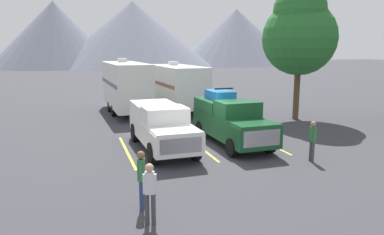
% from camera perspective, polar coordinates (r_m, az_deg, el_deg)
% --- Properties ---
extents(ground_plane, '(240.00, 240.00, 0.00)m').
position_cam_1_polar(ground_plane, '(16.97, 1.78, -5.03)').
color(ground_plane, '#38383D').
extents(pickup_truck_a, '(2.24, 5.91, 2.07)m').
position_cam_1_polar(pickup_truck_a, '(16.95, -4.84, -1.16)').
color(pickup_truck_a, white).
rests_on(pickup_truck_a, ground).
extents(pickup_truck_b, '(2.24, 5.82, 2.64)m').
position_cam_1_polar(pickup_truck_b, '(18.05, 5.97, -0.22)').
color(pickup_truck_b, '#144723').
rests_on(pickup_truck_b, ground).
extents(lot_stripe_a, '(0.12, 5.50, 0.01)m').
position_cam_1_polar(lot_stripe_a, '(16.93, -10.08, -5.21)').
color(lot_stripe_a, gold).
rests_on(lot_stripe_a, ground).
extents(lot_stripe_b, '(0.12, 5.50, 0.01)m').
position_cam_1_polar(lot_stripe_b, '(17.66, 0.97, -4.39)').
color(lot_stripe_b, gold).
rests_on(lot_stripe_b, ground).
extents(lot_stripe_c, '(0.12, 5.50, 0.01)m').
position_cam_1_polar(lot_stripe_c, '(18.97, 10.80, -3.52)').
color(lot_stripe_c, gold).
rests_on(lot_stripe_c, ground).
extents(camper_trailer_a, '(2.72, 9.10, 3.91)m').
position_cam_1_polar(camper_trailer_a, '(26.71, -10.27, 5.04)').
color(camper_trailer_a, silver).
rests_on(camper_trailer_a, ground).
extents(camper_trailer_b, '(2.91, 8.25, 3.65)m').
position_cam_1_polar(camper_trailer_b, '(27.22, -2.26, 5.03)').
color(camper_trailer_b, white).
rests_on(camper_trailer_b, ground).
extents(person_a, '(0.26, 0.37, 1.74)m').
position_cam_1_polar(person_a, '(10.72, -7.87, -8.97)').
color(person_a, navy).
rests_on(person_a, ground).
extents(person_b, '(0.23, 0.37, 1.69)m').
position_cam_1_polar(person_b, '(15.79, 18.22, -3.11)').
color(person_b, '#3F3F42').
rests_on(person_b, ground).
extents(person_c, '(0.36, 0.25, 1.66)m').
position_cam_1_polar(person_c, '(9.84, -6.57, -11.03)').
color(person_c, '#3F3F42').
rests_on(person_c, ground).
extents(tree_a, '(4.73, 4.73, 8.56)m').
position_cam_1_polar(tree_a, '(24.80, 16.37, 12.70)').
color(tree_a, brown).
rests_on(tree_a, ground).
extents(mountain_ridge, '(138.22, 42.54, 16.65)m').
position_cam_1_polar(mountain_ridge, '(98.67, -16.24, 12.29)').
color(mountain_ridge, slate).
rests_on(mountain_ridge, ground).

